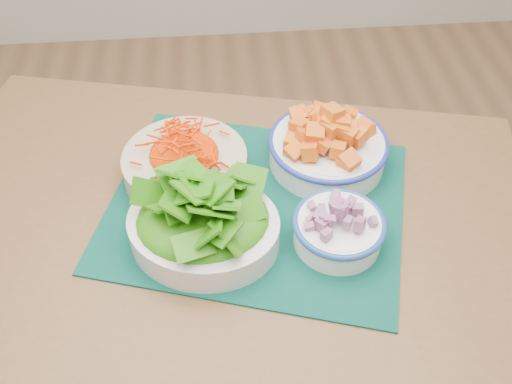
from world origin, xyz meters
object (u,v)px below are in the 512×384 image
(carrot_bowl, at_px, (185,159))
(table, at_px, (220,261))
(placemat, at_px, (256,205))
(lettuce_bowl, at_px, (203,218))
(squash_bowl, at_px, (329,142))
(onion_bowl, at_px, (339,226))

(carrot_bowl, bearing_deg, table, -65.84)
(placemat, height_order, lettuce_bowl, lettuce_bowl)
(table, relative_size, squash_bowl, 4.83)
(carrot_bowl, relative_size, squash_bowl, 1.12)
(squash_bowl, relative_size, onion_bowl, 1.43)
(placemat, bearing_deg, table, -140.34)
(lettuce_bowl, height_order, onion_bowl, lettuce_bowl)
(table, distance_m, squash_bowl, 0.30)
(placemat, height_order, onion_bowl, onion_bowl)
(table, relative_size, lettuce_bowl, 4.13)
(placemat, relative_size, squash_bowl, 2.01)
(carrot_bowl, xyz_separation_m, squash_bowl, (0.26, 0.01, 0.01))
(carrot_bowl, bearing_deg, lettuce_bowl, -79.26)
(placemat, xyz_separation_m, onion_bowl, (0.12, -0.09, 0.04))
(squash_bowl, distance_m, onion_bowl, 0.19)
(table, distance_m, carrot_bowl, 0.20)
(squash_bowl, xyz_separation_m, onion_bowl, (-0.02, -0.19, -0.01))
(squash_bowl, distance_m, lettuce_bowl, 0.29)
(carrot_bowl, relative_size, lettuce_bowl, 0.95)
(lettuce_bowl, relative_size, onion_bowl, 1.67)
(table, relative_size, carrot_bowl, 4.32)
(table, distance_m, lettuce_bowl, 0.18)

